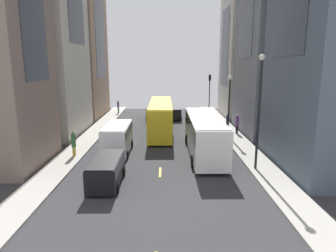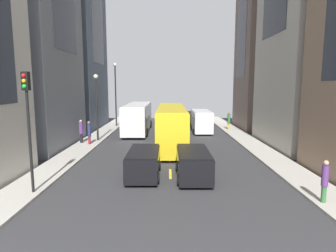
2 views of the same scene
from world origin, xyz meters
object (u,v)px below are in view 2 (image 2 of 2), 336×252
(car_black_1, at_px, (145,161))
(traffic_light_near_corner, at_px, (29,110))
(delivery_van_white, at_px, (203,120))
(car_black_2, at_px, (195,162))
(pedestrian_walking_far, at_px, (230,120))
(car_black_0, at_px, (195,117))
(pedestrian_waiting_curb, at_px, (326,180))
(city_bus_white, at_px, (139,115))
(streetcar_yellow, at_px, (173,123))
(pedestrian_crossing_near, at_px, (82,131))
(pedestrian_crossing_mid, at_px, (90,132))

(car_black_1, xyz_separation_m, traffic_light_near_corner, (-5.37, -2.92, 3.36))
(delivery_van_white, distance_m, traffic_light_near_corner, 22.63)
(car_black_2, relative_size, pedestrian_walking_far, 1.99)
(car_black_0, height_order, pedestrian_waiting_curb, pedestrian_waiting_curb)
(car_black_2, height_order, pedestrian_walking_far, pedestrian_walking_far)
(city_bus_white, bearing_deg, streetcar_yellow, -64.32)
(pedestrian_walking_far, xyz_separation_m, pedestrian_crossing_near, (-15.69, -8.22, 0.03))
(city_bus_white, distance_m, pedestrian_walking_far, 11.14)
(pedestrian_waiting_curb, xyz_separation_m, traffic_light_near_corner, (-14.02, 1.30, 3.10))
(city_bus_white, bearing_deg, pedestrian_waiting_curb, -63.18)
(pedestrian_walking_far, bearing_deg, city_bus_white, -56.75)
(car_black_2, bearing_deg, traffic_light_near_corner, -162.65)
(city_bus_white, bearing_deg, car_black_0, 42.39)
(car_black_1, bearing_deg, pedestrian_waiting_curb, -25.97)
(car_black_0, relative_size, car_black_2, 1.08)
(car_black_2, relative_size, pedestrian_crossing_near, 1.95)
(pedestrian_waiting_curb, xyz_separation_m, pedestrian_crossing_mid, (-14.44, 13.28, 0.06))
(car_black_1, bearing_deg, car_black_2, -5.79)
(pedestrian_waiting_curb, relative_size, pedestrian_crossing_mid, 0.94)
(city_bus_white, distance_m, traffic_light_near_corner, 20.41)
(car_black_1, xyz_separation_m, car_black_2, (3.00, -0.30, 0.03))
(car_black_1, xyz_separation_m, pedestrian_crossing_mid, (-5.78, 9.07, 0.32))
(streetcar_yellow, height_order, delivery_van_white, streetcar_yellow)
(delivery_van_white, xyz_separation_m, car_black_2, (-2.46, -17.06, -0.51))
(streetcar_yellow, bearing_deg, pedestrian_crossing_near, 175.02)
(streetcar_yellow, bearing_deg, traffic_light_near_corner, -121.03)
(car_black_2, bearing_deg, pedestrian_walking_far, 71.89)
(car_black_1, distance_m, traffic_light_near_corner, 6.97)
(delivery_van_white, bearing_deg, car_black_2, -98.20)
(car_black_0, xyz_separation_m, pedestrian_crossing_near, (-11.82, -13.97, 0.27))
(car_black_0, height_order, pedestrian_crossing_near, pedestrian_crossing_near)
(pedestrian_crossing_mid, height_order, traffic_light_near_corner, traffic_light_near_corner)
(pedestrian_waiting_curb, bearing_deg, traffic_light_near_corner, 104.49)
(delivery_van_white, distance_m, pedestrian_crossing_near, 14.07)
(car_black_0, distance_m, pedestrian_crossing_near, 18.31)
(pedestrian_walking_far, xyz_separation_m, pedestrian_waiting_curb, (-0.31, -22.15, -0.05))
(car_black_1, relative_size, car_black_2, 0.98)
(car_black_1, distance_m, pedestrian_crossing_near, 11.82)
(pedestrian_waiting_curb, bearing_deg, delivery_van_white, 28.44)
(traffic_light_near_corner, bearing_deg, city_bus_white, 80.78)
(car_black_1, distance_m, pedestrian_walking_far, 20.06)
(city_bus_white, xyz_separation_m, pedestrian_crossing_mid, (-3.66, -8.03, -0.72))
(car_black_1, height_order, pedestrian_crossing_near, pedestrian_crossing_near)
(car_black_2, bearing_deg, city_bus_white, 106.40)
(pedestrian_walking_far, relative_size, pedestrian_crossing_mid, 1.00)
(delivery_van_white, bearing_deg, pedestrian_crossing_near, -149.98)
(delivery_van_white, xyz_separation_m, traffic_light_near_corner, (-10.83, -19.67, 2.81))
(streetcar_yellow, bearing_deg, pedestrian_crossing_mid, 179.27)
(car_black_0, distance_m, pedestrian_walking_far, 6.93)
(car_black_1, distance_m, car_black_2, 3.02)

